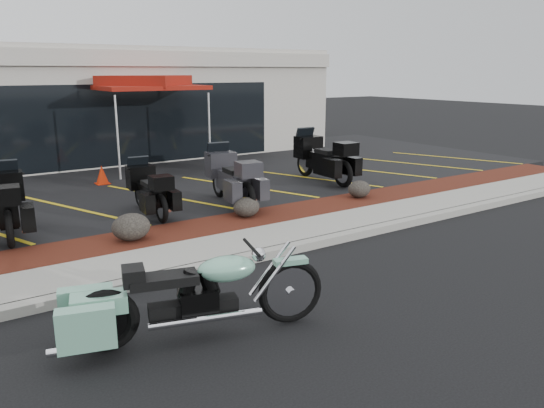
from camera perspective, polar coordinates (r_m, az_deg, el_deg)
ground at (r=8.81m, az=3.63°, el=-7.22°), size 90.00×90.00×0.00m
curb at (r=9.47m, az=0.32°, el=-5.17°), size 24.00×0.25×0.15m
sidewalk at (r=10.03m, az=-1.93°, el=-4.07°), size 24.00×1.20×0.15m
mulch_bed at (r=11.02m, az=-5.23°, el=-2.41°), size 24.00×1.20×0.16m
upper_lot at (r=15.84m, az=-14.67°, el=2.27°), size 26.00×9.60×0.15m
dealership_building at (r=21.59m, az=-20.64°, el=10.06°), size 18.00×8.16×4.00m
boulder_left at (r=10.11m, az=-14.92°, el=-2.40°), size 0.71×0.59×0.50m
boulder_mid at (r=11.36m, az=-2.77°, el=-0.34°), size 0.59×0.49×0.42m
boulder_right at (r=13.26m, az=9.37°, el=1.60°), size 0.59×0.49×0.42m
hero_cruiser at (r=6.88m, az=1.98°, el=-8.39°), size 3.34×1.65×1.14m
touring_black_front at (r=11.99m, az=-26.64°, el=1.13°), size 1.17×2.40×1.34m
touring_black_mid at (r=12.43m, az=-14.06°, el=2.30°), size 0.91×2.10×1.19m
touring_grey at (r=13.11m, az=-5.74°, el=3.67°), size 1.21×2.48×1.38m
touring_black_rear at (r=15.74m, az=3.60°, el=5.60°), size 1.09×2.55×1.46m
traffic_cone at (r=15.46m, az=-17.82°, el=3.02°), size 0.44×0.44×0.52m
popup_canopy at (r=17.58m, az=-13.47°, el=12.43°), size 3.49×3.49×2.92m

